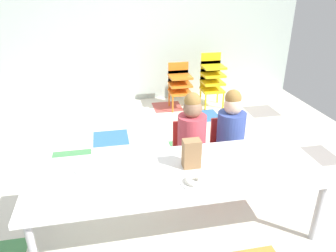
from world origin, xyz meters
TOP-DOWN VIEW (x-y plane):
  - ground_plane at (0.00, 0.00)m, footprint 5.28×4.57m
  - back_wall at (0.00, 2.28)m, footprint 5.28×0.10m
  - craft_table at (0.01, -0.81)m, footprint 2.16×0.74m
  - seated_child_near_camera at (0.27, -0.21)m, footprint 0.34×0.34m
  - seated_child_middle_seat at (0.65, -0.21)m, footprint 0.32×0.31m
  - kid_chair_orange_stack at (0.62, 1.74)m, footprint 0.32×0.30m
  - kid_chair_yellow_stack at (1.13, 1.74)m, footprint 0.32×0.30m
  - paper_bag_brown at (0.12, -0.77)m, footprint 0.13×0.09m
  - paper_plate_near_edge at (0.08, -0.99)m, footprint 0.18×0.18m
  - paper_plate_center_table at (-0.65, -0.66)m, footprint 0.18×0.18m
  - donut_powdered_on_plate at (0.08, -0.99)m, footprint 0.12×0.12m

SIDE VIEW (x-z plane):
  - ground_plane at x=0.00m, z-range -0.02..0.00m
  - kid_chair_orange_stack at x=0.62m, z-range 0.06..0.74m
  - kid_chair_yellow_stack at x=1.13m, z-range 0.06..0.86m
  - craft_table at x=0.01m, z-range 0.23..0.78m
  - paper_plate_near_edge at x=0.08m, z-range 0.54..0.55m
  - paper_plate_center_table at x=-0.65m, z-range 0.54..0.55m
  - seated_child_near_camera at x=0.27m, z-range 0.10..1.01m
  - seated_child_middle_seat at x=0.65m, z-range 0.10..1.01m
  - donut_powdered_on_plate at x=0.08m, z-range 0.55..0.59m
  - paper_bag_brown at x=0.12m, z-range 0.54..0.76m
  - back_wall at x=0.00m, z-range 0.00..2.75m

